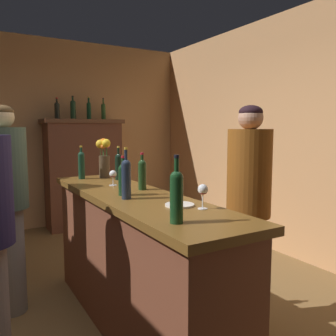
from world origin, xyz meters
TOP-DOWN VIEW (x-y plane):
  - floor at (0.00, 0.00)m, footprint 7.90×7.90m
  - wall_back at (0.00, 3.10)m, footprint 4.99×0.12m
  - wall_right at (2.50, 0.00)m, footprint 0.12×6.20m
  - bar_counter at (0.22, -0.18)m, footprint 0.57×2.29m
  - display_cabinet at (0.74, 2.77)m, footprint 1.18×0.48m
  - wine_bottle_rose at (0.40, 0.55)m, footprint 0.07×0.07m
  - wine_bottle_syrah at (0.14, -0.18)m, footprint 0.08×0.08m
  - wine_bottle_chardonnay at (0.36, -0.04)m, footprint 0.06×0.06m
  - wine_bottle_malbec at (0.10, -0.31)m, footprint 0.06×0.06m
  - wine_bottle_merlot at (0.12, 0.78)m, footprint 0.06×0.06m
  - wine_bottle_riesling at (0.07, -1.01)m, footprint 0.07×0.07m
  - wine_glass_front at (0.24, 0.27)m, footprint 0.07×0.07m
  - wine_glass_mid at (0.37, -0.82)m, footprint 0.06×0.06m
  - flower_arrangement at (0.34, 0.77)m, footprint 0.13×0.16m
  - cheese_plate at (0.30, -0.68)m, footprint 0.18×0.18m
  - display_bottle_left at (0.38, 2.77)m, footprint 0.07×0.07m
  - display_bottle_midleft at (0.61, 2.77)m, footprint 0.08×0.08m
  - display_bottle_center at (0.85, 2.77)m, footprint 0.07×0.07m
  - display_bottle_midright at (1.08, 2.77)m, footprint 0.07×0.07m
  - patron_in_grey at (-0.54, 1.14)m, footprint 0.39×0.39m
  - patron_by_cabinet at (-0.56, 0.56)m, footprint 0.34×0.34m
  - bartender at (1.00, -0.54)m, footprint 0.33×0.33m

SIDE VIEW (x-z plane):
  - floor at x=0.00m, z-range 0.00..0.00m
  - bar_counter at x=0.22m, z-range 0.00..1.03m
  - patron_in_grey at x=-0.54m, z-range 0.06..1.63m
  - display_cabinet at x=0.74m, z-range 0.03..1.68m
  - bartender at x=1.00m, z-range 0.09..1.76m
  - patron_by_cabinet at x=-0.56m, z-range 0.09..1.77m
  - cheese_plate at x=0.30m, z-range 1.03..1.04m
  - wine_glass_front at x=0.24m, z-range 1.05..1.18m
  - wine_glass_mid at x=0.37m, z-range 1.06..1.21m
  - wine_bottle_syrah at x=0.14m, z-range 1.02..1.30m
  - wine_bottle_chardonnay at x=0.36m, z-range 1.02..1.31m
  - wine_bottle_rose at x=0.40m, z-range 1.01..1.32m
  - wine_bottle_merlot at x=0.12m, z-range 1.02..1.33m
  - wine_bottle_malbec at x=0.10m, z-range 1.00..1.35m
  - wine_bottle_riesling at x=0.07m, z-range 1.01..1.35m
  - flower_arrangement at x=0.34m, z-range 1.05..1.43m
  - wall_back at x=0.00m, z-range 0.00..2.85m
  - wall_right at x=2.50m, z-range 0.00..2.85m
  - display_bottle_left at x=0.38m, z-range 1.63..1.93m
  - display_bottle_midright at x=1.08m, z-range 1.62..1.95m
  - display_bottle_center at x=0.85m, z-range 1.62..1.96m
  - display_bottle_midleft at x=0.61m, z-range 1.63..1.97m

